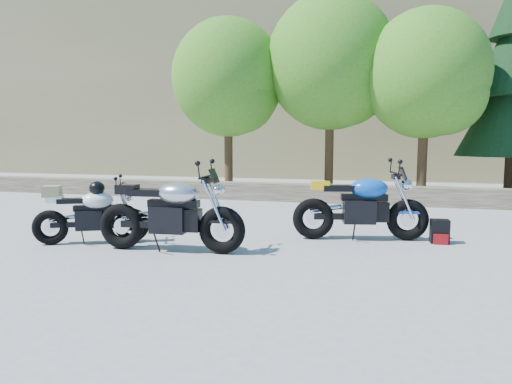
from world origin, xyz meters
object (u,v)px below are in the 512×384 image
blue_bike (361,207)px  backpack (440,232)px  white_bike (90,213)px  silver_bike (172,214)px

blue_bike → backpack: 1.35m
white_bike → blue_bike: 4.60m
white_bike → backpack: 5.86m
blue_bike → backpack: size_ratio=5.80×
silver_bike → backpack: size_ratio=5.93×
white_bike → silver_bike: bearing=-30.1°
blue_bike → backpack: (1.29, 0.07, -0.38)m
blue_bike → backpack: bearing=-8.6°
white_bike → backpack: bearing=-9.2°
silver_bike → backpack: bearing=18.3°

